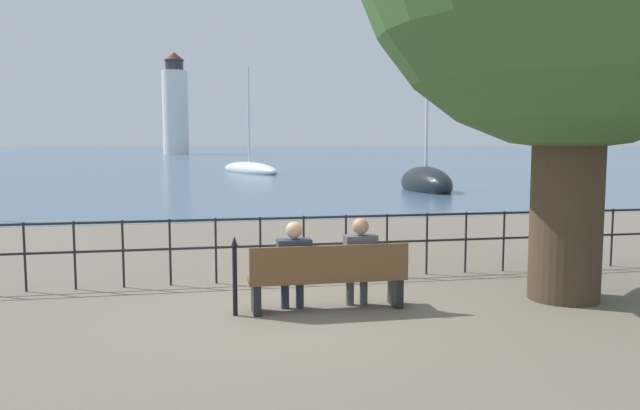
% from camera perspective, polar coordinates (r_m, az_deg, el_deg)
% --- Properties ---
extents(ground_plane, '(1000.00, 1000.00, 0.00)m').
position_cam_1_polar(ground_plane, '(8.50, 0.67, -9.50)').
color(ground_plane, '#706656').
extents(harbor_water, '(600.00, 300.00, 0.01)m').
position_cam_1_polar(harbor_water, '(167.61, -10.75, 4.85)').
color(harbor_water, '#47607A').
rests_on(harbor_water, ground_plane).
extents(park_bench, '(2.11, 0.45, 0.90)m').
position_cam_1_polar(park_bench, '(8.33, 0.77, -6.67)').
color(park_bench, brown).
rests_on(park_bench, ground_plane).
extents(seated_person_left, '(0.45, 0.35, 1.20)m').
position_cam_1_polar(seated_person_left, '(8.28, -2.40, -5.17)').
color(seated_person_left, '#2D3347').
rests_on(seated_person_left, ground_plane).
extents(seated_person_right, '(0.43, 0.35, 1.23)m').
position_cam_1_polar(seated_person_right, '(8.46, 3.65, -4.86)').
color(seated_person_right, '#4C4C51').
rests_on(seated_person_right, ground_plane).
extents(promenade_railing, '(15.56, 0.04, 1.05)m').
position_cam_1_polar(promenade_railing, '(10.14, -1.50, -3.00)').
color(promenade_railing, black).
rests_on(promenade_railing, ground_plane).
extents(closed_umbrella, '(0.09, 0.09, 1.04)m').
position_cam_1_polar(closed_umbrella, '(8.13, -7.80, -6.05)').
color(closed_umbrella, black).
rests_on(closed_umbrella, ground_plane).
extents(sailboat_0, '(4.46, 9.03, 8.13)m').
position_cam_1_polar(sailboat_0, '(46.90, -6.48, 3.27)').
color(sailboat_0, white).
rests_on(sailboat_0, ground_plane).
extents(sailboat_2, '(1.83, 5.10, 10.82)m').
position_cam_1_polar(sailboat_2, '(29.57, 9.64, 2.06)').
color(sailboat_2, black).
rests_on(sailboat_2, ground_plane).
extents(harbor_lighthouse, '(4.87, 4.87, 19.50)m').
position_cam_1_polar(harbor_lighthouse, '(124.75, -13.10, 8.71)').
color(harbor_lighthouse, white).
rests_on(harbor_lighthouse, ground_plane).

